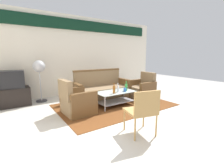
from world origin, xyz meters
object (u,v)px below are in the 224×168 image
at_px(wicker_chair, 143,109).
at_px(armchair_left, 77,102).
at_px(bottle_clear, 118,89).
at_px(bottle_green, 126,87).
at_px(bottle_brown, 114,89).
at_px(pedestal_fan, 39,69).
at_px(cup, 125,90).
at_px(coffee_table, 115,96).
at_px(tv_stand, 14,97).
at_px(couch, 102,90).
at_px(armchair_right, 142,90).
at_px(television, 12,79).

bearing_deg(wicker_chair, armchair_left, 122.38).
xyz_separation_m(armchair_left, bottle_clear, (1.16, -0.11, 0.22)).
relative_size(bottle_green, bottle_brown, 0.95).
height_order(bottle_clear, pedestal_fan, pedestal_fan).
bearing_deg(bottle_brown, armchair_left, 170.32).
xyz_separation_m(cup, pedestal_fan, (-1.87, 1.80, 0.55)).
bearing_deg(pedestal_fan, armchair_left, -72.91).
distance_m(coffee_table, wicker_chair, 1.77).
distance_m(cup, wicker_chair, 1.71).
bearing_deg(pedestal_fan, cup, -43.99).
height_order(bottle_brown, tv_stand, bottle_brown).
relative_size(bottle_clear, cup, 2.54).
bearing_deg(couch, armchair_left, 33.57).
distance_m(armchair_right, coffee_table, 1.18).
distance_m(bottle_brown, wicker_chair, 1.56).
bearing_deg(couch, tv_stand, -19.10).
distance_m(tv_stand, wicker_chair, 3.71).
xyz_separation_m(bottle_green, television, (-2.70, 1.66, 0.25)).
xyz_separation_m(coffee_table, bottle_brown, (-0.15, -0.15, 0.25)).
height_order(coffee_table, pedestal_fan, pedestal_fan).
bearing_deg(tv_stand, television, 83.93).
relative_size(bottle_clear, bottle_green, 0.94).
bearing_deg(armchair_right, wicker_chair, 136.82).
distance_m(bottle_clear, pedestal_fan, 2.46).
xyz_separation_m(cup, television, (-2.58, 1.76, 0.30)).
bearing_deg(cup, bottle_green, 37.77).
bearing_deg(wicker_chair, coffee_table, 84.34).
distance_m(armchair_left, cup, 1.39).
height_order(bottle_clear, tv_stand, bottle_clear).
relative_size(coffee_table, television, 1.71).
bearing_deg(armchair_left, bottle_green, 84.52).
bearing_deg(wicker_chair, bottle_green, 73.67).
distance_m(bottle_clear, bottle_green, 0.33).
bearing_deg(pedestal_fan, coffee_table, -45.17).
height_order(coffee_table, wicker_chair, wicker_chair).
relative_size(television, pedestal_fan, 0.51).
distance_m(television, pedestal_fan, 0.76).
xyz_separation_m(bottle_green, wicker_chair, (-0.94, -1.59, -0.02)).
xyz_separation_m(couch, bottle_clear, (0.04, -0.80, 0.19)).
height_order(bottle_green, cup, bottle_green).
xyz_separation_m(coffee_table, bottle_green, (0.34, -0.06, 0.24)).
bearing_deg(armchair_right, bottle_brown, 103.91).
distance_m(armchair_right, pedestal_fan, 3.28).
bearing_deg(bottle_green, bottle_clear, -173.90).
bearing_deg(bottle_green, pedestal_fan, 139.32).
xyz_separation_m(armchair_right, wicker_chair, (-1.77, -1.79, 0.21)).
height_order(armchair_right, bottle_green, armchair_right).
relative_size(bottle_green, television, 0.42).
bearing_deg(bottle_clear, bottle_green, 6.10).
xyz_separation_m(cup, wicker_chair, (-0.82, -1.50, 0.03)).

